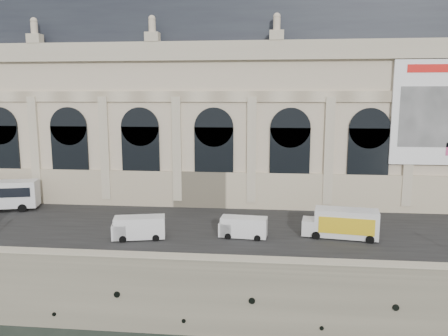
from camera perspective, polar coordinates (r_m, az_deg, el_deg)
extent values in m
cube|color=gray|center=(72.67, 3.15, -5.04)|extent=(160.00, 70.00, 6.00)
cube|color=#2D2D2D|center=(51.65, 2.07, -7.53)|extent=(160.00, 24.00, 0.06)
cube|color=gray|center=(38.86, 0.73, -12.51)|extent=(160.00, 1.20, 1.10)
cube|color=#C0B69B|center=(38.64, 0.73, -11.68)|extent=(160.00, 1.40, 0.12)
cube|color=beige|center=(67.09, -2.06, 5.89)|extent=(68.00, 18.00, 22.00)
cube|color=#C0B69B|center=(59.25, -3.22, -2.88)|extent=(68.60, 0.40, 5.00)
cube|color=#C0B69B|center=(58.06, -3.42, 15.04)|extent=(69.00, 0.80, 2.40)
cube|color=#C0B69B|center=(57.92, -3.34, 9.30)|extent=(68.00, 0.30, 1.40)
cube|color=#23282F|center=(67.71, -2.13, 17.80)|extent=(64.00, 15.00, 6.00)
cube|color=#23282F|center=(68.32, -2.15, 20.71)|extent=(56.00, 10.00, 1.20)
cube|color=black|center=(68.71, -27.00, 1.19)|extent=(5.20, 0.25, 9.00)
cube|color=#C0B69B|center=(65.90, -23.46, 2.45)|extent=(1.20, 0.50, 14.00)
cube|color=black|center=(63.86, -19.43, 1.14)|extent=(5.20, 0.25, 9.00)
cylinder|color=black|center=(63.42, -19.65, 5.16)|extent=(5.20, 0.25, 5.20)
cube|color=#C0B69B|center=(61.64, -15.32, 2.47)|extent=(1.20, 0.50, 14.00)
cube|color=black|center=(60.28, -10.79, 1.05)|extent=(5.20, 0.25, 9.00)
cylinder|color=black|center=(59.82, -10.92, 5.32)|extent=(5.20, 0.25, 5.20)
cube|color=#C0B69B|center=(58.79, -6.18, 2.43)|extent=(1.20, 0.50, 14.00)
cube|color=black|center=(58.23, -1.32, 0.92)|extent=(5.20, 0.25, 9.00)
cylinder|color=black|center=(57.74, -1.33, 5.34)|extent=(5.20, 0.25, 5.20)
cube|color=#C0B69B|center=(57.55, 3.62, 2.31)|extent=(1.20, 0.50, 14.00)
cube|color=black|center=(57.85, 8.56, 0.77)|extent=(5.20, 0.25, 9.00)
cylinder|color=black|center=(57.36, 8.67, 5.22)|extent=(5.20, 0.25, 5.20)
cube|color=#C0B69B|center=(58.04, 13.54, 2.13)|extent=(1.20, 0.50, 14.00)
cube|color=black|center=(59.19, 18.27, 0.59)|extent=(5.20, 0.25, 9.00)
cylinder|color=black|center=(58.71, 18.50, 4.93)|extent=(5.20, 0.25, 5.20)
cube|color=#C0B69B|center=(60.21, 23.01, 1.90)|extent=(1.20, 0.50, 14.00)
cube|color=white|center=(60.27, 25.20, 6.54)|extent=(9.00, 0.35, 13.00)
cube|color=red|center=(60.15, 25.62, 11.67)|extent=(6.00, 0.06, 1.00)
cube|color=gray|center=(59.94, 24.78, 6.08)|extent=(6.20, 0.06, 7.50)
cylinder|color=black|center=(63.09, -24.84, -4.79)|extent=(1.17, 0.61, 1.12)
cylinder|color=black|center=(65.70, -24.19, -4.21)|extent=(1.17, 0.61, 1.12)
cube|color=white|center=(47.17, 2.62, -7.67)|extent=(5.03, 2.31, 2.08)
cube|color=white|center=(47.56, 0.26, -7.92)|extent=(1.53, 2.01, 1.45)
cube|color=black|center=(47.51, -0.34, -7.31)|extent=(0.20, 1.63, 0.72)
cylinder|color=black|center=(46.78, 0.52, -8.94)|extent=(0.70, 0.28, 0.69)
cylinder|color=black|center=(48.56, 0.93, -8.25)|extent=(0.70, 0.28, 0.69)
cylinder|color=black|center=(46.35, 4.38, -9.14)|extent=(0.70, 0.28, 0.69)
cylinder|color=black|center=(48.15, 4.64, -8.43)|extent=(0.70, 0.28, 0.69)
cube|color=silver|center=(47.51, -10.96, -7.58)|extent=(5.61, 3.19, 2.25)
cube|color=silver|center=(47.81, -13.50, -8.00)|extent=(1.90, 2.34, 1.57)
cube|color=black|center=(47.72, -14.18, -7.38)|extent=(0.45, 1.73, 0.78)
cylinder|color=black|center=(46.97, -13.09, -9.07)|extent=(0.78, 0.40, 0.74)
cylinder|color=black|center=(48.92, -12.84, -8.32)|extent=(0.78, 0.40, 0.74)
cylinder|color=black|center=(46.72, -8.91, -9.04)|extent=(0.78, 0.40, 0.74)
cylinder|color=black|center=(48.68, -8.83, -8.28)|extent=(0.78, 0.40, 0.74)
cube|color=silver|center=(48.62, 15.66, -6.92)|extent=(6.84, 3.44, 2.95)
cube|color=gold|center=(47.38, 15.69, -7.35)|extent=(5.62, 0.88, 1.75)
cube|color=red|center=(47.38, 15.69, -7.35)|extent=(3.25, 0.52, 0.65)
cube|color=silver|center=(48.82, 11.23, -7.48)|extent=(2.08, 2.63, 1.64)
cylinder|color=black|center=(47.78, 11.92, -8.63)|extent=(0.91, 0.43, 0.87)
cylinder|color=black|center=(50.17, 12.04, -7.76)|extent=(0.91, 0.43, 0.87)
cylinder|color=black|center=(47.92, 18.53, -8.87)|extent=(0.91, 0.43, 0.87)
cylinder|color=black|center=(50.31, 18.32, -7.99)|extent=(0.91, 0.43, 0.87)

